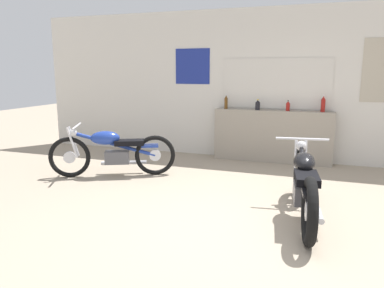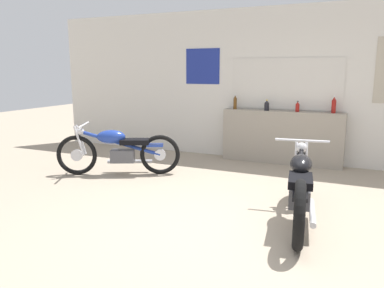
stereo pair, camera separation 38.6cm
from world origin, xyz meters
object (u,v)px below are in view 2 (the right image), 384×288
(bottle_center, at_px, (297,107))
(bottle_left_center, at_px, (267,106))
(motorcycle_blue, at_px, (118,150))
(bottle_right_center, at_px, (334,105))
(motorcycle_black, at_px, (300,187))
(bottle_leftmost, at_px, (235,102))

(bottle_center, bearing_deg, bottle_left_center, -177.16)
(bottle_center, relative_size, motorcycle_blue, 0.10)
(bottle_right_center, xyz_separation_m, motorcycle_black, (-0.15, -2.69, -0.68))
(bottle_leftmost, relative_size, bottle_center, 1.48)
(bottle_right_center, bearing_deg, motorcycle_black, -93.21)
(bottle_left_center, relative_size, bottle_center, 1.04)
(bottle_leftmost, relative_size, motorcycle_black, 0.14)
(bottle_left_center, relative_size, bottle_right_center, 0.65)
(bottle_leftmost, relative_size, bottle_right_center, 0.93)
(bottle_left_center, bearing_deg, bottle_center, 2.84)
(bottle_center, distance_m, motorcycle_blue, 3.18)
(bottle_right_center, height_order, motorcycle_blue, bottle_right_center)
(bottle_right_center, bearing_deg, bottle_leftmost, -178.45)
(bottle_leftmost, bearing_deg, motorcycle_blue, -127.60)
(bottle_center, bearing_deg, motorcycle_blue, -144.28)
(motorcycle_black, bearing_deg, motorcycle_blue, 164.39)
(motorcycle_black, distance_m, motorcycle_blue, 3.09)
(bottle_center, bearing_deg, motorcycle_black, -80.50)
(bottle_center, height_order, bottle_right_center, bottle_right_center)
(bottle_leftmost, relative_size, bottle_left_center, 1.42)
(bottle_left_center, height_order, motorcycle_blue, bottle_left_center)
(bottle_center, xyz_separation_m, motorcycle_black, (0.44, -2.65, -0.63))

